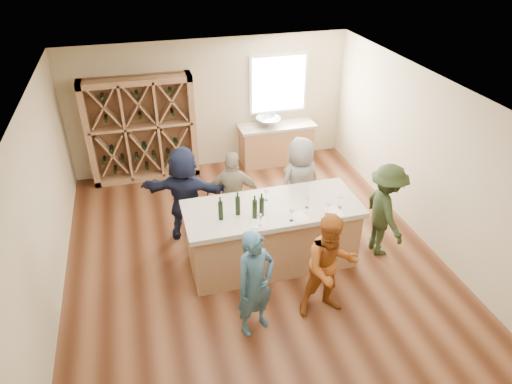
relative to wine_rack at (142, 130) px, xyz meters
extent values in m
cube|color=brown|center=(1.50, -3.27, -1.15)|extent=(6.00, 7.00, 0.10)
cube|color=white|center=(1.50, -3.27, 1.75)|extent=(6.00, 7.00, 0.10)
cube|color=#C5B48E|center=(1.50, 0.28, 0.30)|extent=(6.00, 0.10, 2.80)
cube|color=#C5B48E|center=(-1.55, -3.27, 0.30)|extent=(0.10, 7.00, 2.80)
cube|color=#C5B48E|center=(4.55, -3.27, 0.30)|extent=(0.10, 7.00, 2.80)
cube|color=white|center=(3.00, 0.20, 0.65)|extent=(1.30, 0.06, 1.30)
cube|color=white|center=(3.00, 0.17, 0.65)|extent=(1.18, 0.01, 1.18)
cube|color=#9D714B|center=(0.00, 0.00, 0.00)|extent=(2.20, 0.45, 2.20)
cube|color=#9D714B|center=(2.90, -0.07, -0.67)|extent=(1.60, 0.58, 0.86)
cube|color=#B6A995|center=(2.90, -0.07, -0.21)|extent=(1.70, 0.62, 0.06)
imported|color=silver|center=(2.70, -0.07, -0.09)|extent=(0.54, 0.54, 0.19)
cylinder|color=silver|center=(2.70, 0.11, -0.03)|extent=(0.02, 0.02, 0.30)
cube|color=#9D714B|center=(1.76, -3.44, -0.60)|extent=(2.60, 1.00, 1.00)
cube|color=#B6A995|center=(1.76, -3.44, -0.06)|extent=(2.72, 1.12, 0.08)
cylinder|color=black|center=(0.93, -3.56, 0.13)|extent=(0.09, 0.09, 0.29)
cylinder|color=black|center=(1.20, -3.50, 0.13)|extent=(0.09, 0.09, 0.30)
cylinder|color=black|center=(1.42, -3.65, 0.13)|extent=(0.08, 0.08, 0.30)
cylinder|color=black|center=(1.54, -3.62, 0.13)|extent=(0.08, 0.08, 0.30)
cone|color=white|center=(1.44, -3.88, 0.08)|extent=(0.10, 0.10, 0.19)
cone|color=white|center=(1.92, -3.87, 0.07)|extent=(0.09, 0.09, 0.17)
cone|color=white|center=(2.48, -3.86, 0.07)|extent=(0.08, 0.08, 0.18)
cone|color=white|center=(2.26, -3.60, 0.06)|extent=(0.08, 0.08, 0.16)
cone|color=white|center=(2.74, -3.73, 0.07)|extent=(0.08, 0.08, 0.17)
cube|color=white|center=(1.44, -3.79, -0.02)|extent=(0.30, 0.34, 0.00)
cube|color=white|center=(2.07, -3.80, -0.02)|extent=(0.24, 0.30, 0.00)
cube|color=white|center=(2.61, -3.83, -0.02)|extent=(0.23, 0.31, 0.00)
imported|color=#335972|center=(1.14, -4.72, -0.30)|extent=(0.70, 0.62, 1.60)
imported|color=#994C19|center=(2.21, -4.68, -0.29)|extent=(0.80, 0.45, 1.62)
imported|color=#263319|center=(3.60, -3.64, -0.29)|extent=(0.53, 1.07, 1.62)
imported|color=gray|center=(1.35, -2.55, -0.29)|extent=(1.04, 0.72, 1.61)
imported|color=slate|center=(2.56, -2.50, -0.25)|extent=(0.95, 0.76, 1.69)
imported|color=#191E38|center=(0.56, -2.36, -0.24)|extent=(1.69, 1.06, 1.72)
cone|color=white|center=(1.71, -3.24, 0.07)|extent=(0.07, 0.07, 0.18)
camera|label=1|loc=(-0.02, -8.99, 3.81)|focal=32.00mm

